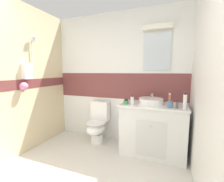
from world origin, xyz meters
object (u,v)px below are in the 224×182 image
(hair_gel_jar, at_px, (126,102))
(perfume_flask_small, at_px, (177,105))
(toilet, at_px, (97,123))
(shampoo_bottle_tall, at_px, (185,102))
(sink_basin, at_px, (151,101))
(soap_dispenser, at_px, (132,101))
(toothbrush_cup, at_px, (170,104))

(hair_gel_jar, distance_m, perfume_flask_small, 0.77)
(toilet, bearing_deg, perfume_flask_small, -9.16)
(hair_gel_jar, distance_m, shampoo_bottle_tall, 0.87)
(sink_basin, height_order, hair_gel_jar, sink_basin)
(hair_gel_jar, height_order, shampoo_bottle_tall, shampoo_bottle_tall)
(toilet, height_order, soap_dispenser, soap_dispenser)
(toilet, relative_size, shampoo_bottle_tall, 3.51)
(sink_basin, distance_m, perfume_flask_small, 0.43)
(perfume_flask_small, bearing_deg, toilet, 170.84)
(hair_gel_jar, relative_size, perfume_flask_small, 0.68)
(perfume_flask_small, height_order, shampoo_bottle_tall, shampoo_bottle_tall)
(toilet, xyz_separation_m, perfume_flask_small, (1.40, -0.23, 0.53))
(hair_gel_jar, height_order, perfume_flask_small, perfume_flask_small)
(soap_dispenser, height_order, hair_gel_jar, soap_dispenser)
(soap_dispenser, height_order, shampoo_bottle_tall, shampoo_bottle_tall)
(soap_dispenser, xyz_separation_m, shampoo_bottle_tall, (0.77, -0.02, 0.04))
(sink_basin, xyz_separation_m, perfume_flask_small, (0.39, -0.18, 0.00))
(hair_gel_jar, bearing_deg, toilet, 161.63)
(perfume_flask_small, bearing_deg, soap_dispenser, 178.82)
(sink_basin, bearing_deg, toilet, 177.33)
(sink_basin, distance_m, toilet, 1.14)
(toothbrush_cup, relative_size, hair_gel_jar, 2.75)
(soap_dispenser, relative_size, perfume_flask_small, 1.42)
(toilet, relative_size, soap_dispenser, 4.78)
(sink_basin, relative_size, perfume_flask_small, 3.68)
(hair_gel_jar, bearing_deg, shampoo_bottle_tall, -1.37)
(toothbrush_cup, xyz_separation_m, hair_gel_jar, (-0.67, 0.01, -0.02))
(toothbrush_cup, relative_size, shampoo_bottle_tall, 0.97)
(shampoo_bottle_tall, bearing_deg, toothbrush_cup, 175.58)
(toothbrush_cup, distance_m, soap_dispenser, 0.57)
(toilet, xyz_separation_m, shampoo_bottle_tall, (1.50, -0.23, 0.59))
(toilet, distance_m, soap_dispenser, 0.94)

